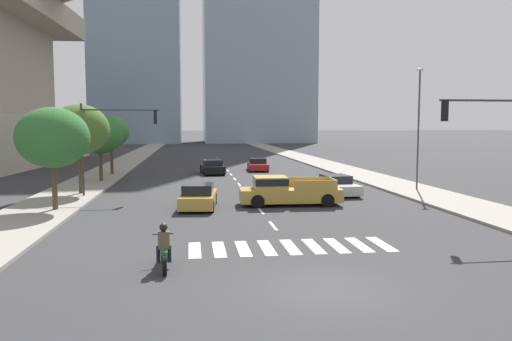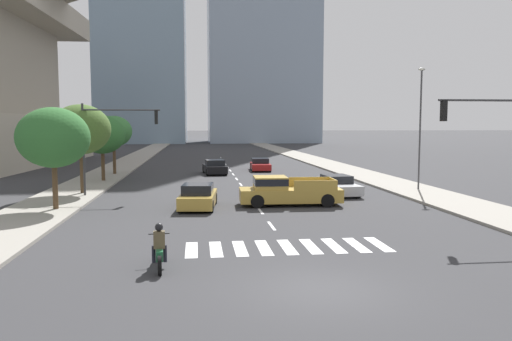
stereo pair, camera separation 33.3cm
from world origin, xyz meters
The scene contains 18 objects.
ground_plane centered at (0.00, 0.00, 0.00)m, with size 800.00×800.00×0.00m, color #333335.
sidewalk_east centered at (11.67, 30.00, 0.07)m, with size 4.00×260.00×0.15m, color gray.
sidewalk_west centered at (-11.67, 30.00, 0.07)m, with size 4.00×260.00×0.15m, color gray.
crosswalk_near centered at (0.00, 4.93, 0.00)m, with size 7.65×2.37×0.01m.
lane_divider_center centered at (0.00, 32.93, 0.00)m, with size 0.14×50.00×0.01m.
motorcycle_lead centered at (-4.60, 2.66, 0.58)m, with size 0.70×2.13×1.49m.
pickup_truck centered at (1.66, 14.64, 0.81)m, with size 5.87×2.24×1.67m.
sedan_red_0 centered at (3.01, 36.49, 0.57)m, with size 2.09×4.46×1.24m.
sedan_black_1 centered at (-1.70, 33.53, 0.62)m, with size 2.26×4.50×1.35m.
sedan_gold_2 centered at (-3.32, 14.26, 0.62)m, with size 2.26×4.41×1.37m.
sedan_silver_3 centered at (5.90, 18.66, 0.59)m, with size 2.20×4.65×1.28m.
traffic_signal_near centered at (9.34, 6.98, 4.18)m, with size 4.19×0.28×5.91m.
traffic_signal_far centered at (-8.65, 19.17, 4.16)m, with size 5.10×0.28×5.80m.
street_lamp_east centered at (11.97, 19.55, 4.93)m, with size 0.50×0.24×8.35m.
street_tree_nearest centered at (-10.87, 14.03, 3.94)m, with size 3.75×3.75×5.39m.
street_tree_second centered at (-10.87, 20.36, 4.31)m, with size 3.84×3.84×5.80m.
street_tree_third centered at (-10.87, 27.73, 3.83)m, with size 3.62×3.62×5.23m.
street_tree_fourth centered at (-10.87, 33.33, 4.02)m, with size 3.31×3.31×5.29m.
Camera 2 is at (-3.37, -13.25, 4.60)m, focal length 34.88 mm.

